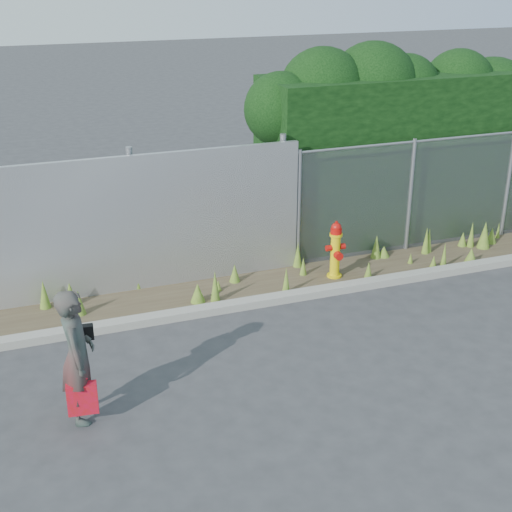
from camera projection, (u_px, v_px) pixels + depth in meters
The scene contains 10 objects.
ground at pixel (314, 361), 9.38m from camera, with size 80.00×80.00×0.00m, color #343436.
curb at pixel (265, 300), 10.92m from camera, with size 16.00×0.22×0.12m, color gray.
weed_strip at pixel (286, 274), 11.65m from camera, with size 16.00×1.28×0.52m.
corrugated_fence at pixel (32, 237), 10.53m from camera, with size 8.50×0.21×2.30m.
chainlink_fence at pixel (460, 189), 12.94m from camera, with size 6.50×0.07×2.05m.
hedge at pixel (444, 126), 13.56m from camera, with size 7.72×1.80×3.58m.
fire_hydrant at pixel (335, 251), 11.66m from camera, with size 0.33×0.30×0.99m.
woman at pixel (77, 356), 7.94m from camera, with size 0.59×0.39×1.62m, color #0E594D.
red_tote_bag at pixel (82, 398), 7.97m from camera, with size 0.34×0.12×0.44m.
black_shoulder_bag at pixel (83, 333), 8.04m from camera, with size 0.23×0.10×0.17m.
Camera 1 is at (-3.52, -7.36, 4.90)m, focal length 50.00 mm.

